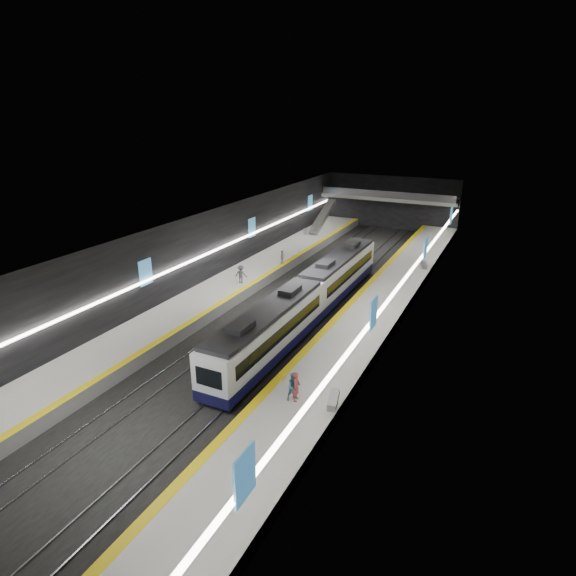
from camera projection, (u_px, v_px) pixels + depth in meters
The scene contains 25 objects.
ground at pixel (292, 308), 44.90m from camera, with size 70.00×70.00×0.00m, color black.
ceiling at pixel (292, 224), 42.08m from camera, with size 20.00×70.00×0.04m, color beige.
wall_left at pixel (201, 254), 47.58m from camera, with size 0.04×70.00×8.00m, color black.
wall_right at pixel (402, 284), 39.40m from camera, with size 0.04×70.00×8.00m, color black.
wall_back at pixel (391, 203), 72.95m from camera, with size 20.00×0.04×8.00m, color black.
platform_left at pixel (224, 290), 47.79m from camera, with size 5.00×70.00×1.00m, color slate.
tile_surface_left at pixel (224, 286), 47.61m from camera, with size 5.00×70.00×0.02m, color #ADADA8.
tactile_strip_left at pixel (243, 289), 46.71m from camera, with size 0.60×70.00×0.02m, color yellow.
platform_right at pixel (370, 317), 41.66m from camera, with size 5.00×70.00×1.00m, color slate.
tile_surface_right at pixel (370, 312), 41.48m from camera, with size 5.00×70.00×0.02m, color #ADADA8.
tactile_strip_right at pixel (346, 308), 42.37m from camera, with size 0.60×70.00×0.02m, color yellow.
rails at pixel (292, 307), 44.88m from camera, with size 6.52×70.00×0.12m.
train at pixel (309, 297), 41.54m from camera, with size 2.69×30.04×3.60m.
ad_posters at pixel (297, 259), 44.15m from camera, with size 19.94×53.50×2.20m.
cove_light_left at pixel (203, 256), 47.57m from camera, with size 0.25×68.60×0.12m, color white.
cove_light_right at pixel (399, 286), 39.55m from camera, with size 0.25×68.60×0.12m, color white.
mezzanine_bridge at pixel (388, 198), 70.84m from camera, with size 20.00×3.00×1.50m.
escalator at pixel (323, 217), 68.83m from camera, with size 1.20×8.00×0.60m, color #99999E.
bench_left_far at pixel (305, 231), 67.55m from camera, with size 0.53×1.92×0.47m, color #99999E.
bench_right_near at pixel (333, 400), 28.64m from camera, with size 0.53×1.89×0.46m, color #99999E.
bench_right_far at pixel (424, 265), 53.15m from camera, with size 0.52×1.87×0.46m, color #99999E.
passenger_right_a at pixel (296, 387), 28.68m from camera, with size 0.69×0.45×1.90m, color #B14245.
passenger_right_b at pixel (294, 387), 28.77m from camera, with size 0.87×0.68×1.79m, color teal.
passenger_left_a at pixel (282, 257), 54.08m from camera, with size 0.92×0.38×1.57m, color beige.
passenger_left_b at pixel (241, 274), 48.01m from camera, with size 1.20×0.69×1.86m, color #46464F.
Camera 1 is at (17.75, -37.36, 17.58)m, focal length 30.00 mm.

